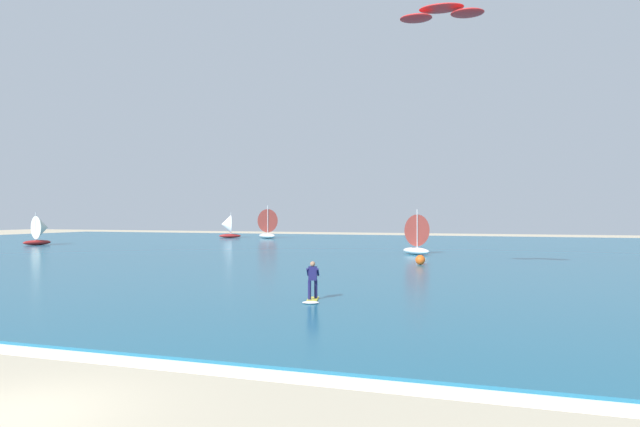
{
  "coord_description": "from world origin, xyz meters",
  "views": [
    {
      "loc": [
        9.1,
        -8.63,
        3.8
      ],
      "look_at": [
        0.15,
        17.21,
        3.84
      ],
      "focal_mm": 33.0,
      "sensor_mm": 36.0,
      "label": 1
    }
  ],
  "objects_px": {
    "kitesurfer": "(312,287)",
    "sailboat_leading": "(227,226)",
    "sailboat_near_shore": "(41,230)",
    "kite": "(441,13)",
    "sailboat_far_left": "(265,223)",
    "sailboat_center_horizon": "(413,234)",
    "marker_buoy": "(420,260)"
  },
  "relations": [
    {
      "from": "kite",
      "to": "sailboat_leading",
      "type": "height_order",
      "value": "kite"
    },
    {
      "from": "kite",
      "to": "sailboat_near_shore",
      "type": "bearing_deg",
      "value": 155.14
    },
    {
      "from": "kite",
      "to": "sailboat_leading",
      "type": "bearing_deg",
      "value": 128.55
    },
    {
      "from": "sailboat_center_horizon",
      "to": "sailboat_far_left",
      "type": "height_order",
      "value": "sailboat_far_left"
    },
    {
      "from": "kite",
      "to": "sailboat_near_shore",
      "type": "relative_size",
      "value": 1.17
    },
    {
      "from": "kitesurfer",
      "to": "sailboat_far_left",
      "type": "distance_m",
      "value": 66.18
    },
    {
      "from": "sailboat_near_shore",
      "to": "sailboat_center_horizon",
      "type": "bearing_deg",
      "value": -2.17
    },
    {
      "from": "sailboat_leading",
      "to": "marker_buoy",
      "type": "height_order",
      "value": "sailboat_leading"
    },
    {
      "from": "kitesurfer",
      "to": "kite",
      "type": "distance_m",
      "value": 17.18
    },
    {
      "from": "kitesurfer",
      "to": "sailboat_near_shore",
      "type": "height_order",
      "value": "sailboat_near_shore"
    },
    {
      "from": "kitesurfer",
      "to": "sailboat_leading",
      "type": "height_order",
      "value": "sailboat_leading"
    },
    {
      "from": "kitesurfer",
      "to": "sailboat_center_horizon",
      "type": "distance_m",
      "value": 30.71
    },
    {
      "from": "kitesurfer",
      "to": "marker_buoy",
      "type": "distance_m",
      "value": 19.51
    },
    {
      "from": "kitesurfer",
      "to": "sailboat_leading",
      "type": "bearing_deg",
      "value": 121.13
    },
    {
      "from": "sailboat_center_horizon",
      "to": "kite",
      "type": "bearing_deg",
      "value": -75.94
    },
    {
      "from": "kitesurfer",
      "to": "sailboat_center_horizon",
      "type": "height_order",
      "value": "sailboat_center_horizon"
    },
    {
      "from": "kitesurfer",
      "to": "sailboat_center_horizon",
      "type": "xyz_separation_m",
      "value": [
        -1.16,
        30.66,
        1.3
      ]
    },
    {
      "from": "kitesurfer",
      "to": "sailboat_far_left",
      "type": "height_order",
      "value": "sailboat_far_left"
    },
    {
      "from": "kite",
      "to": "sailboat_far_left",
      "type": "height_order",
      "value": "kite"
    },
    {
      "from": "kitesurfer",
      "to": "sailboat_far_left",
      "type": "bearing_deg",
      "value": 116.19
    },
    {
      "from": "sailboat_leading",
      "to": "kite",
      "type": "bearing_deg",
      "value": -51.45
    },
    {
      "from": "kite",
      "to": "sailboat_center_horizon",
      "type": "distance_m",
      "value": 25.93
    },
    {
      "from": "kitesurfer",
      "to": "sailboat_leading",
      "type": "distance_m",
      "value": 68.68
    },
    {
      "from": "sailboat_far_left",
      "to": "kitesurfer",
      "type": "bearing_deg",
      "value": -63.81
    },
    {
      "from": "kite",
      "to": "sailboat_center_horizon",
      "type": "height_order",
      "value": "kite"
    },
    {
      "from": "kitesurfer",
      "to": "sailboat_near_shore",
      "type": "relative_size",
      "value": 0.52
    },
    {
      "from": "kitesurfer",
      "to": "sailboat_leading",
      "type": "xyz_separation_m",
      "value": [
        -35.5,
        58.78,
        1.24
      ]
    },
    {
      "from": "sailboat_center_horizon",
      "to": "marker_buoy",
      "type": "bearing_deg",
      "value": -77.13
    },
    {
      "from": "marker_buoy",
      "to": "sailboat_far_left",
      "type": "bearing_deg",
      "value": 127.47
    },
    {
      "from": "kite",
      "to": "sailboat_near_shore",
      "type": "distance_m",
      "value": 57.57
    },
    {
      "from": "sailboat_leading",
      "to": "kitesurfer",
      "type": "bearing_deg",
      "value": -58.87
    },
    {
      "from": "sailboat_leading",
      "to": "sailboat_far_left",
      "type": "distance_m",
      "value": 6.35
    }
  ]
}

